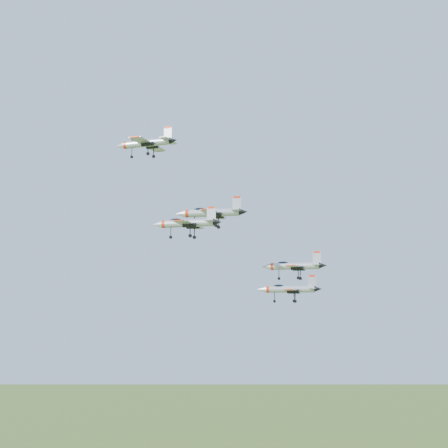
# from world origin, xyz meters

# --- Properties ---
(jet_lead) EXTENTS (13.93, 11.78, 3.76)m
(jet_lead) POSITION_xyz_m (-18.07, 8.64, 150.06)
(jet_lead) COLOR #ACB1B9
(jet_left_high) EXTENTS (13.61, 11.29, 3.64)m
(jet_left_high) POSITION_xyz_m (-3.31, -1.35, 133.84)
(jet_left_high) COLOR #ACB1B9
(jet_right_high) EXTENTS (11.27, 9.44, 3.02)m
(jet_right_high) POSITION_xyz_m (-4.77, -19.24, 129.40)
(jet_right_high) COLOR #ACB1B9
(jet_left_low) EXTENTS (12.09, 10.03, 3.23)m
(jet_left_low) POSITION_xyz_m (10.67, 3.76, 120.08)
(jet_left_low) COLOR #ACB1B9
(jet_right_low) EXTENTS (10.46, 8.78, 2.80)m
(jet_right_low) POSITION_xyz_m (11.51, -13.87, 123.09)
(jet_right_low) COLOR #ACB1B9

